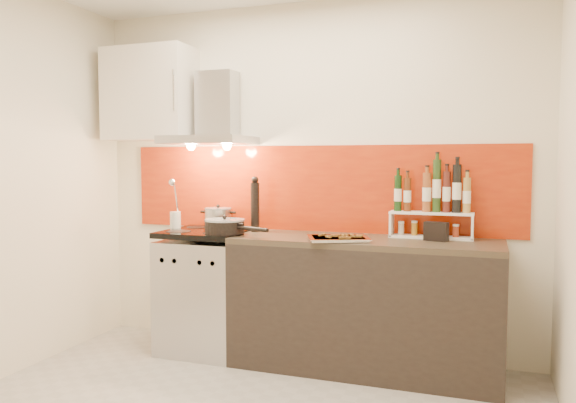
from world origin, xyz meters
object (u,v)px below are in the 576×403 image
at_px(saute_pan, 225,226).
at_px(baking_tray, 338,238).
at_px(counter, 364,304).
at_px(range_stove, 207,292).
at_px(pepper_mill, 255,205).
at_px(stock_pot, 218,218).

relative_size(saute_pan, baking_tray, 1.12).
height_order(counter, saute_pan, saute_pan).
height_order(range_stove, pepper_mill, pepper_mill).
height_order(counter, pepper_mill, pepper_mill).
height_order(stock_pot, baking_tray, stock_pot).
height_order(range_stove, baking_tray, baking_tray).
relative_size(range_stove, pepper_mill, 2.21).
xyz_separation_m(stock_pot, baking_tray, (1.04, -0.31, -0.07)).
xyz_separation_m(range_stove, pepper_mill, (0.35, 0.11, 0.66)).
height_order(stock_pot, pepper_mill, pepper_mill).
bearing_deg(range_stove, pepper_mill, 17.68).
bearing_deg(pepper_mill, counter, -7.16).
bearing_deg(counter, baking_tray, -135.62).
height_order(range_stove, counter, range_stove).
bearing_deg(range_stove, baking_tray, -7.59).
relative_size(pepper_mill, baking_tray, 0.86).
bearing_deg(pepper_mill, baking_tray, -19.72).
relative_size(range_stove, baking_tray, 1.90).
distance_m(range_stove, baking_tray, 1.16).
bearing_deg(counter, pepper_mill, 172.84).
relative_size(counter, pepper_mill, 4.37).
bearing_deg(saute_pan, baking_tray, -1.00).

